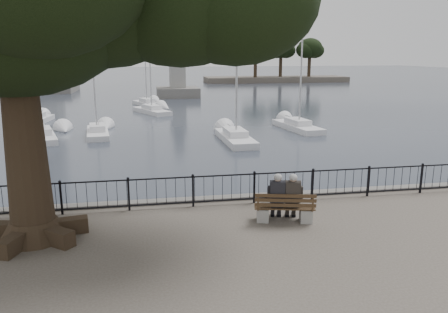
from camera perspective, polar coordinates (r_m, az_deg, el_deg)
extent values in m
cube|color=#595653|center=(14.86, -0.34, -7.47)|extent=(200.00, 0.40, 1.20)
plane|color=#222834|center=(113.87, -9.06, 10.16)|extent=(260.00, 260.00, 0.00)
cube|color=black|center=(13.92, 0.00, -2.48)|extent=(22.00, 0.04, 0.04)
cube|color=black|center=(14.17, 0.00, -5.72)|extent=(22.00, 0.04, 0.04)
cube|color=gray|center=(12.88, 5.06, -7.52)|extent=(0.43, 0.50, 0.39)
cube|color=gray|center=(12.99, 10.64, -7.53)|extent=(0.43, 0.50, 0.39)
cube|color=#362516|center=(12.84, 7.90, -6.55)|extent=(1.80, 0.87, 0.04)
cube|color=#362516|center=(12.50, 8.03, -5.70)|extent=(1.70, 0.44, 0.39)
cube|color=black|center=(12.79, 6.93, -6.04)|extent=(0.40, 0.36, 0.23)
cube|color=black|center=(12.58, 7.01, -4.63)|extent=(0.47, 0.32, 0.58)
sphere|color=tan|center=(12.50, 7.05, -2.80)|extent=(0.22, 0.22, 0.22)
ellipsoid|color=#A8A8A8|center=(12.47, 7.06, -2.69)|extent=(0.23, 0.23, 0.20)
cube|color=black|center=(13.17, 6.82, -7.01)|extent=(0.40, 0.48, 0.43)
cube|color=black|center=(12.83, 8.88, -6.05)|extent=(0.40, 0.36, 0.23)
cube|color=black|center=(12.62, 8.98, -4.64)|extent=(0.47, 0.32, 0.58)
sphere|color=tan|center=(12.53, 9.03, -2.82)|extent=(0.22, 0.22, 0.22)
ellipsoid|color=#A8A8A8|center=(12.50, 9.05, -2.70)|extent=(0.23, 0.23, 0.20)
cube|color=black|center=(13.20, 8.71, -7.01)|extent=(0.40, 0.48, 0.43)
cone|color=black|center=(12.72, -23.54, -8.59)|extent=(1.78, 1.78, 0.52)
cone|color=black|center=(12.01, -24.79, 4.31)|extent=(1.15, 1.15, 6.28)
cube|color=#595653|center=(74.54, -22.45, 8.27)|extent=(9.47, 9.47, 1.40)
cone|color=gray|center=(74.65, -23.28, 17.28)|extent=(6.06, 6.06, 22.72)
cube|color=#595653|center=(61.07, -6.06, 8.31)|extent=(5.66, 5.66, 1.40)
cube|color=gray|center=(60.92, -6.11, 10.54)|extent=(2.07, 2.45, 3.77)
cube|color=#595653|center=(60.86, -6.16, 12.46)|extent=(2.45, 2.82, 0.30)
cube|color=gray|center=(61.13, -6.20, 13.22)|extent=(1.23, 2.07, 1.32)
cube|color=gray|center=(60.20, -6.15, 13.85)|extent=(1.41, 0.94, 1.51)
sphere|color=gray|center=(59.84, -6.15, 14.85)|extent=(1.60, 1.60, 1.60)
cube|color=silver|center=(32.68, -22.59, 2.24)|extent=(2.97, 5.74, 0.61)
cube|color=silver|center=(32.59, -22.67, 3.10)|extent=(1.69, 2.47, 0.46)
cylinder|color=#B9B9BA|center=(31.89, -23.56, 11.51)|extent=(0.12, 0.12, 9.99)
cube|color=silver|center=(32.92, -16.16, 2.81)|extent=(2.02, 5.35, 0.58)
cube|color=silver|center=(32.84, -16.21, 3.67)|extent=(1.29, 2.23, 0.44)
cylinder|color=#B9B9BA|center=(32.15, -16.80, 11.67)|extent=(0.12, 0.12, 9.58)
cube|color=silver|center=(29.50, 1.47, 2.18)|extent=(1.87, 6.13, 0.68)
cube|color=silver|center=(29.41, 1.47, 3.13)|extent=(1.31, 2.51, 0.51)
cylinder|color=#B9B9BA|center=(28.63, 1.68, 14.52)|extent=(0.14, 0.14, 12.01)
cube|color=silver|center=(34.64, 9.57, 3.65)|extent=(2.45, 6.10, 0.66)
cube|color=silver|center=(34.56, 9.60, 4.46)|extent=(1.53, 2.56, 0.49)
cylinder|color=#B9B9BA|center=(33.87, 10.08, 11.84)|extent=(0.13, 0.13, 9.31)
cube|color=silver|center=(40.66, -23.38, 4.15)|extent=(2.15, 5.67, 0.61)
cube|color=silver|center=(40.59, -23.45, 4.84)|extent=(1.37, 2.36, 0.46)
cylinder|color=#B9B9BA|center=(39.97, -24.27, 12.45)|extent=(0.12, 0.12, 11.20)
cube|color=silver|center=(44.41, -9.42, 5.73)|extent=(3.88, 5.94, 0.64)
cube|color=silver|center=(44.35, -9.44, 6.37)|extent=(2.06, 2.64, 0.48)
cylinder|color=#B9B9BA|center=(43.73, -9.71, 13.50)|extent=(0.13, 0.13, 11.40)
cube|color=silver|center=(51.16, -10.03, 6.68)|extent=(3.42, 5.62, 0.60)
cube|color=silver|center=(51.10, -10.05, 7.23)|extent=(1.85, 2.47, 0.45)
cylinder|color=#B9B9BA|center=(50.56, -10.35, 14.43)|extent=(0.12, 0.12, 13.20)
cube|color=#4A433C|center=(94.88, 6.76, 9.96)|extent=(30.00, 8.00, 1.20)
cylinder|color=black|center=(91.51, 4.11, 11.46)|extent=(0.70, 0.70, 4.00)
ellipsoid|color=black|center=(91.48, 4.15, 13.97)|extent=(5.20, 5.20, 4.16)
cylinder|color=black|center=(95.07, 7.39, 11.45)|extent=(0.70, 0.70, 4.00)
ellipsoid|color=black|center=(95.03, 7.46, 13.86)|extent=(5.20, 5.20, 4.16)
cylinder|color=black|center=(96.09, 11.05, 11.34)|extent=(0.70, 0.70, 4.00)
ellipsoid|color=black|center=(96.06, 11.16, 13.72)|extent=(5.20, 5.20, 4.16)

